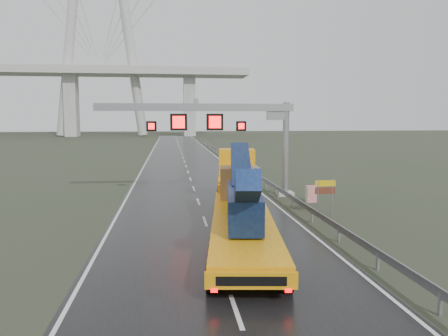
{
  "coord_description": "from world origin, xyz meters",
  "views": [
    {
      "loc": [
        -1.96,
        -14.75,
        5.93
      ],
      "look_at": [
        1.03,
        9.34,
        3.2
      ],
      "focal_mm": 35.0,
      "sensor_mm": 36.0,
      "label": 1
    }
  ],
  "objects": [
    {
      "name": "ground",
      "position": [
        0.0,
        0.0,
        0.0
      ],
      "size": [
        400.0,
        400.0,
        0.0
      ],
      "primitive_type": "plane",
      "color": "#313A28",
      "rests_on": "ground"
    },
    {
      "name": "road",
      "position": [
        0.0,
        40.0,
        0.01
      ],
      "size": [
        11.0,
        200.0,
        0.02
      ],
      "primitive_type": "cube",
      "color": "black",
      "rests_on": "ground"
    },
    {
      "name": "guardrail",
      "position": [
        6.1,
        30.0,
        0.7
      ],
      "size": [
        0.2,
        140.0,
        1.4
      ],
      "primitive_type": null,
      "color": "gray",
      "rests_on": "ground"
    },
    {
      "name": "sign_gantry",
      "position": [
        2.1,
        17.99,
        5.61
      ],
      "size": [
        14.9,
        1.2,
        7.42
      ],
      "color": "#A0A09C",
      "rests_on": "ground"
    },
    {
      "name": "heavy_haul_truck",
      "position": [
        1.96,
        9.55,
        1.77
      ],
      "size": [
        5.19,
        19.57,
        4.56
      ],
      "rotation": [
        0.0,
        0.0,
        -0.13
      ],
      "color": "#FFA40E",
      "rests_on": "ground"
    },
    {
      "name": "exit_sign_pair",
      "position": [
        7.54,
        10.95,
        1.54
      ],
      "size": [
        1.29,
        0.07,
        2.21
      ],
      "rotation": [
        0.0,
        0.0,
        -0.01
      ],
      "color": "gray",
      "rests_on": "ground"
    },
    {
      "name": "striped_barrier",
      "position": [
        8.0,
        14.96,
        0.61
      ],
      "size": [
        0.75,
        0.45,
        1.21
      ],
      "primitive_type": "cube",
      "rotation": [
        0.0,
        0.0,
        0.1
      ],
      "color": "red",
      "rests_on": "ground"
    }
  ]
}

